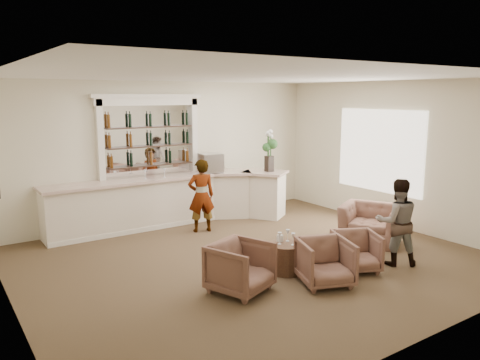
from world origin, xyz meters
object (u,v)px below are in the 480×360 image
Objects in this scene: armchair_far at (371,224)px; guest at (397,222)px; sommelier at (201,196)px; armchair_left at (241,267)px; espresso_machine at (211,163)px; bar_counter at (173,200)px; armchair_center at (325,262)px; cocktail_table at (286,258)px; armchair_right at (356,251)px; flower_vase at (269,148)px.

guest is at bearing -59.34° from armchair_far.
sommelier is 1.37× the size of armchair_far.
espresso_machine is at bearing 44.47° from armchair_left.
armchair_far is at bearing 150.16° from sommelier.
armchair_far is at bearing -85.74° from guest.
guest reaches higher than armchair_far.
armchair_far is at bearing -51.41° from bar_counter.
armchair_left reaches higher than armchair_center.
armchair_left reaches higher than cocktail_table.
guest is at bearing -23.53° from cocktail_table.
armchair_left is 1.37m from armchair_center.
armchair_center is at bearing 108.83° from sommelier.
cocktail_table is 4.01m from espresso_machine.
guest reaches higher than cocktail_table.
bar_counter is at bearing -56.13° from sommelier.
armchair_right is at bearing 22.35° from guest.
flower_vase is (3.12, 3.34, 1.32)m from armchair_left.
armchair_far reaches higher than cocktail_table.
cocktail_table is 0.40× the size of guest.
armchair_far is at bearing 45.68° from armchair_center.
sommelier is at bearing -28.53° from guest.
sommelier is (0.27, -0.87, 0.23)m from bar_counter.
bar_counter is 3.81m from cocktail_table.
armchair_far is 1.16× the size of flower_vase.
guest is (2.12, -4.59, 0.20)m from bar_counter.
bar_counter is 9.25× the size of cocktail_table.
armchair_right is 1.42× the size of espresso_machine.
guest reaches higher than armchair_left.
bar_counter is 3.54× the size of sommelier.
armchair_left is at bearing -109.97° from armchair_far.
flower_vase is at bearing -22.43° from espresso_machine.
armchair_far is at bearing -12.04° from armchair_left.
flower_vase is (0.97, 3.71, 1.37)m from armchair_right.
guest is (1.86, -0.81, 0.52)m from cocktail_table.
flower_vase reaches higher than bar_counter.
bar_counter is 7.09× the size of armchair_center.
armchair_far is 3.13m from flower_vase.
armchair_left is at bearing -101.76° from bar_counter.
armchair_center is 4.69m from espresso_machine.
bar_counter is at bearing 57.65° from armchair_left.
bar_counter is 4.85× the size of armchair_far.
armchair_center reaches higher than cocktail_table.
armchair_right reaches higher than cocktail_table.
flower_vase reaches higher than armchair_left.
armchair_right is (1.03, -3.54, -0.47)m from sommelier.
espresso_machine reaches higher than bar_counter.
armchair_left is 1.06× the size of armchair_center.
espresso_machine is at bearing -115.17° from sommelier.
armchair_left is 4.75m from flower_vase.
armchair_right is at bearing 122.65° from sommelier.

